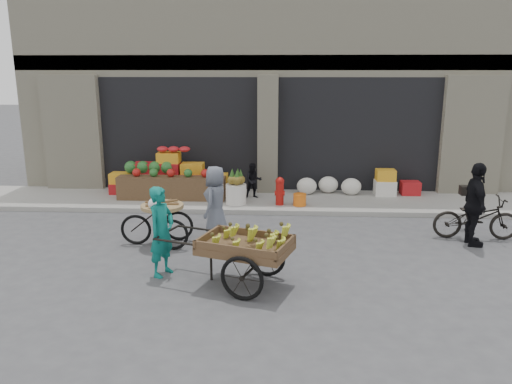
# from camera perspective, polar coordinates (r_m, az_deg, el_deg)

# --- Properties ---
(ground) EXTENTS (80.00, 80.00, 0.00)m
(ground) POSITION_cam_1_polar(r_m,az_deg,el_deg) (9.22, 0.30, -7.99)
(ground) COLOR #424244
(ground) RESTS_ON ground
(sidewalk) EXTENTS (18.00, 2.20, 0.12)m
(sidewalk) POSITION_cam_1_polar(r_m,az_deg,el_deg) (13.09, 1.20, -1.05)
(sidewalk) COLOR gray
(sidewalk) RESTS_ON ground
(building) EXTENTS (14.00, 6.45, 7.00)m
(building) POSITION_cam_1_polar(r_m,az_deg,el_deg) (16.58, 1.74, 13.66)
(building) COLOR beige
(building) RESTS_ON ground
(fruit_display) EXTENTS (3.10, 1.12, 1.24)m
(fruit_display) POSITION_cam_1_polar(r_m,az_deg,el_deg) (13.53, -9.32, 1.92)
(fruit_display) COLOR #AD181C
(fruit_display) RESTS_ON sidewalk
(pineapple_bin) EXTENTS (0.52, 0.52, 0.50)m
(pineapple_bin) POSITION_cam_1_polar(r_m,az_deg,el_deg) (12.58, -2.29, -0.22)
(pineapple_bin) COLOR silver
(pineapple_bin) RESTS_ON sidewalk
(fire_hydrant) EXTENTS (0.22, 0.22, 0.71)m
(fire_hydrant) POSITION_cam_1_polar(r_m,az_deg,el_deg) (12.44, 2.73, 0.25)
(fire_hydrant) COLOR #A5140F
(fire_hydrant) RESTS_ON sidewalk
(orange_bucket) EXTENTS (0.32, 0.32, 0.30)m
(orange_bucket) POSITION_cam_1_polar(r_m,az_deg,el_deg) (12.46, 5.02, -0.88)
(orange_bucket) COLOR orange
(orange_bucket) RESTS_ON sidewalk
(right_bay_goods) EXTENTS (3.35, 0.60, 0.70)m
(right_bay_goods) POSITION_cam_1_polar(r_m,az_deg,el_deg) (13.76, 12.24, 0.86)
(right_bay_goods) COLOR silver
(right_bay_goods) RESTS_ON sidewalk
(seated_person) EXTENTS (0.51, 0.43, 0.93)m
(seated_person) POSITION_cam_1_polar(r_m,az_deg,el_deg) (13.08, -0.31, 1.31)
(seated_person) COLOR black
(seated_person) RESTS_ON sidewalk
(banana_cart) EXTENTS (2.57, 1.66, 1.00)m
(banana_cart) POSITION_cam_1_polar(r_m,az_deg,el_deg) (8.01, -1.57, -5.83)
(banana_cart) COLOR brown
(banana_cart) RESTS_ON ground
(vendor_woman) EXTENTS (0.56, 0.67, 1.55)m
(vendor_woman) POSITION_cam_1_polar(r_m,az_deg,el_deg) (8.57, -10.74, -4.46)
(vendor_woman) COLOR #0E6B61
(vendor_woman) RESTS_ON ground
(tricycle_cart) EXTENTS (1.42, 0.85, 0.95)m
(tricycle_cart) POSITION_cam_1_polar(r_m,az_deg,el_deg) (10.07, -10.66, -2.90)
(tricycle_cart) COLOR #9E7F51
(tricycle_cart) RESTS_ON ground
(vendor_grey) EXTENTS (0.65, 0.83, 1.50)m
(vendor_grey) POSITION_cam_1_polar(r_m,az_deg,el_deg) (10.42, -4.63, -1.09)
(vendor_grey) COLOR slate
(vendor_grey) RESTS_ON ground
(bicycle) EXTENTS (1.74, 0.67, 0.90)m
(bicycle) POSITION_cam_1_polar(r_m,az_deg,el_deg) (11.25, 23.84, -2.71)
(bicycle) COLOR black
(bicycle) RESTS_ON ground
(cyclist) EXTENTS (0.45, 1.00, 1.68)m
(cyclist) POSITION_cam_1_polar(r_m,az_deg,el_deg) (10.72, 23.78, -1.33)
(cyclist) COLOR black
(cyclist) RESTS_ON ground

